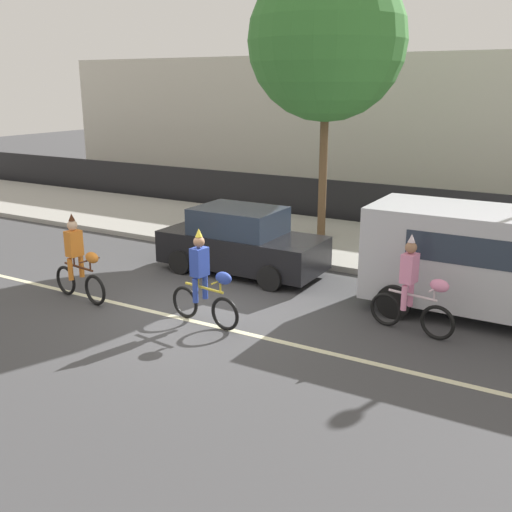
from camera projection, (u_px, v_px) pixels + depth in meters
name	position (u px, v px, depth m)	size (l,w,h in m)	color
ground_plane	(196.00, 311.00, 12.50)	(80.00, 80.00, 0.00)	#424244
road_centre_line	(182.00, 318.00, 12.09)	(36.00, 0.14, 0.01)	beige
sidewalk_curb	(323.00, 240.00, 17.89)	(60.00, 5.00, 0.15)	#9E9B93
fence_line	(359.00, 203.00, 20.12)	(40.00, 0.08, 1.40)	black
building_backdrop	(361.00, 121.00, 28.24)	(28.00, 8.00, 5.72)	beige
parade_cyclist_orange	(79.00, 263.00, 12.91)	(1.71, 0.52, 1.92)	black
parade_cyclist_cobalt	(204.00, 284.00, 11.58)	(1.71, 0.51, 1.92)	black
parade_cyclist_pink	(414.00, 291.00, 11.18)	(1.71, 0.53, 1.92)	black
parked_van_silver	(501.00, 257.00, 11.76)	(5.00, 2.22, 2.18)	silver
parked_car_black	(241.00, 242.00, 14.84)	(4.10, 1.92, 1.64)	black
street_tree_near_lamp	(327.00, 41.00, 16.54)	(4.41, 4.41, 7.76)	brown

